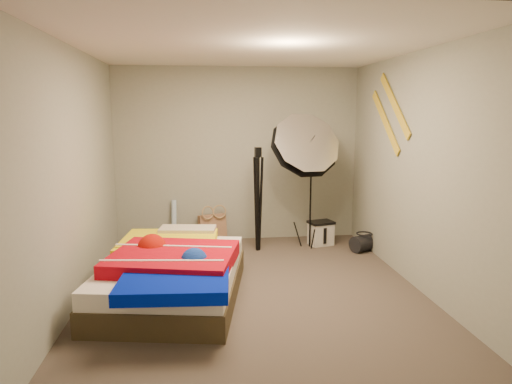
{
  "coord_description": "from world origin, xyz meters",
  "views": [
    {
      "loc": [
        -0.51,
        -4.58,
        1.87
      ],
      "look_at": [
        0.1,
        0.6,
        0.95
      ],
      "focal_mm": 32.0,
      "sensor_mm": 36.0,
      "label": 1
    }
  ],
  "objects": [
    {
      "name": "bed",
      "position": [
        -0.83,
        -0.14,
        0.27
      ],
      "size": [
        1.58,
        2.12,
        0.54
      ],
      "color": "#3F3320",
      "rests_on": "floor"
    },
    {
      "name": "floor",
      "position": [
        0.0,
        0.0,
        0.0
      ],
      "size": [
        4.0,
        4.0,
        0.0
      ],
      "primitive_type": "plane",
      "color": "#52473E",
      "rests_on": "ground"
    },
    {
      "name": "camera_tripod",
      "position": [
        0.22,
        1.39,
        0.81
      ],
      "size": [
        0.09,
        0.09,
        1.41
      ],
      "color": "black",
      "rests_on": "floor"
    },
    {
      "name": "wall_front",
      "position": [
        0.0,
        -2.0,
        1.25
      ],
      "size": [
        3.5,
        0.0,
        3.5
      ],
      "primitive_type": "plane",
      "rotation": [
        -1.57,
        0.0,
        0.0
      ],
      "color": "gray",
      "rests_on": "floor"
    },
    {
      "name": "photo_umbrella",
      "position": [
        0.82,
        1.34,
        1.4
      ],
      "size": [
        1.1,
        0.75,
        1.96
      ],
      "color": "black",
      "rests_on": "floor"
    },
    {
      "name": "tote_bag",
      "position": [
        -0.39,
        1.9,
        0.2
      ],
      "size": [
        0.43,
        0.29,
        0.41
      ],
      "primitive_type": "cube",
      "rotation": [
        -0.14,
        0.0,
        0.33
      ],
      "color": "#A77A5A",
      "rests_on": "floor"
    },
    {
      "name": "wall_stripe_upper",
      "position": [
        1.73,
        0.6,
        1.95
      ],
      "size": [
        0.02,
        0.91,
        0.78
      ],
      "primitive_type": "cube",
      "rotation": [
        0.7,
        0.0,
        0.0
      ],
      "color": "gold",
      "rests_on": "wall_right"
    },
    {
      "name": "wall_left",
      "position": [
        -1.75,
        0.0,
        1.25
      ],
      "size": [
        0.0,
        4.0,
        4.0
      ],
      "primitive_type": "plane",
      "rotation": [
        1.57,
        0.0,
        1.57
      ],
      "color": "gray",
      "rests_on": "floor"
    },
    {
      "name": "wall_back",
      "position": [
        0.0,
        2.0,
        1.25
      ],
      "size": [
        3.5,
        0.0,
        3.5
      ],
      "primitive_type": "plane",
      "rotation": [
        1.57,
        0.0,
        0.0
      ],
      "color": "gray",
      "rests_on": "floor"
    },
    {
      "name": "ceiling",
      "position": [
        0.0,
        0.0,
        2.5
      ],
      "size": [
        4.0,
        4.0,
        0.0
      ],
      "primitive_type": "plane",
      "rotation": [
        3.14,
        0.0,
        0.0
      ],
      "color": "silver",
      "rests_on": "wall_back"
    },
    {
      "name": "duffel_bag",
      "position": [
        1.65,
        1.19,
        0.11
      ],
      "size": [
        0.42,
        0.36,
        0.22
      ],
      "primitive_type": "cylinder",
      "rotation": [
        0.0,
        1.57,
        0.47
      ],
      "color": "black",
      "rests_on": "floor"
    },
    {
      "name": "wrapping_roll",
      "position": [
        -0.94,
        1.9,
        0.31
      ],
      "size": [
        0.08,
        0.18,
        0.62
      ],
      "primitive_type": "cylinder",
      "rotation": [
        -0.17,
        0.0,
        -0.08
      ],
      "color": "#659CD9",
      "rests_on": "floor"
    },
    {
      "name": "camera_case",
      "position": [
        1.14,
        1.54,
        0.16
      ],
      "size": [
        0.36,
        0.3,
        0.31
      ],
      "primitive_type": "cube",
      "rotation": [
        0.0,
        0.0,
        0.27
      ],
      "color": "beige",
      "rests_on": "floor"
    },
    {
      "name": "wall_right",
      "position": [
        1.75,
        0.0,
        1.25
      ],
      "size": [
        0.0,
        4.0,
        4.0
      ],
      "primitive_type": "plane",
      "rotation": [
        1.57,
        0.0,
        -1.57
      ],
      "color": "gray",
      "rests_on": "floor"
    },
    {
      "name": "wall_stripe_lower",
      "position": [
        1.73,
        0.85,
        1.75
      ],
      "size": [
        0.02,
        0.91,
        0.78
      ],
      "primitive_type": "cube",
      "rotation": [
        0.7,
        0.0,
        0.0
      ],
      "color": "gold",
      "rests_on": "wall_right"
    }
  ]
}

